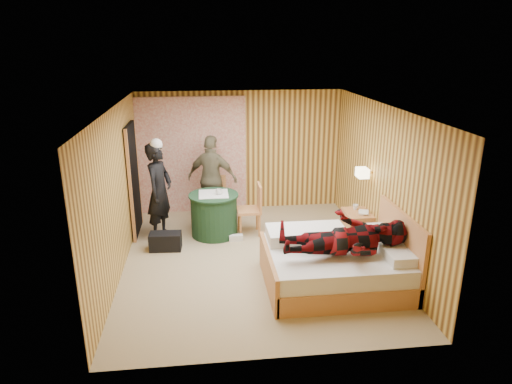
{
  "coord_description": "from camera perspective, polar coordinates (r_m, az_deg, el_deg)",
  "views": [
    {
      "loc": [
        -0.76,
        -6.79,
        3.44
      ],
      "look_at": [
        0.08,
        0.37,
        1.05
      ],
      "focal_mm": 32.0,
      "sensor_mm": 36.0,
      "label": 1
    }
  ],
  "objects": [
    {
      "name": "doorway",
      "position": [
        8.64,
        -15.06,
        1.46
      ],
      "size": [
        0.06,
        0.9,
        2.05
      ],
      "primitive_type": "cube",
      "color": "black",
      "rests_on": "floor"
    },
    {
      "name": "book_lower",
      "position": [
        8.14,
        12.72,
        -2.53
      ],
      "size": [
        0.22,
        0.26,
        0.02
      ],
      "primitive_type": "imported",
      "rotation": [
        0.0,
        0.0,
        -0.26
      ],
      "color": "silver",
      "rests_on": "nightstand"
    },
    {
      "name": "curtain",
      "position": [
        9.49,
        -7.96,
        4.52
      ],
      "size": [
        2.2,
        0.08,
        2.4
      ],
      "primitive_type": "cube",
      "color": "beige",
      "rests_on": "floor"
    },
    {
      "name": "nightstand",
      "position": [
        8.29,
        12.47,
        -4.32
      ],
      "size": [
        0.45,
        0.61,
        0.59
      ],
      "color": "tan",
      "rests_on": "floor"
    },
    {
      "name": "bed",
      "position": [
        6.91,
        10.05,
        -8.85
      ],
      "size": [
        2.02,
        1.59,
        1.1
      ],
      "color": "tan",
      "rests_on": "floor"
    },
    {
      "name": "floor",
      "position": [
        7.65,
        -0.25,
        -8.38
      ],
      "size": [
        4.2,
        5.0,
        0.01
      ],
      "primitive_type": "cube",
      "color": "tan",
      "rests_on": "ground"
    },
    {
      "name": "ceiling",
      "position": [
        6.9,
        -0.28,
        10.51
      ],
      "size": [
        4.2,
        5.0,
        0.01
      ],
      "primitive_type": "cube",
      "color": "white",
      "rests_on": "wall_back"
    },
    {
      "name": "book_upper",
      "position": [
        8.13,
        12.73,
        -2.4
      ],
      "size": [
        0.24,
        0.27,
        0.02
      ],
      "primitive_type": "imported",
      "rotation": [
        0.0,
        0.0,
        -0.39
      ],
      "color": "silver",
      "rests_on": "nightstand"
    },
    {
      "name": "woman_standing",
      "position": [
        8.33,
        -11.99,
        0.06
      ],
      "size": [
        0.63,
        0.76,
        1.77
      ],
      "primitive_type": "imported",
      "rotation": [
        0.0,
        0.0,
        1.19
      ],
      "color": "black",
      "rests_on": "floor"
    },
    {
      "name": "wall_lamp",
      "position": [
        8.01,
        13.17,
        2.36
      ],
      "size": [
        0.26,
        0.24,
        0.16
      ],
      "color": "gold",
      "rests_on": "wall_right"
    },
    {
      "name": "cup_table",
      "position": [
        8.25,
        -4.64,
        0.03
      ],
      "size": [
        0.15,
        0.15,
        0.1
      ],
      "primitive_type": "imported",
      "rotation": [
        0.0,
        0.0,
        0.31
      ],
      "color": "silver",
      "rests_on": "round_table"
    },
    {
      "name": "man_at_table",
      "position": [
        9.02,
        -5.49,
        1.66
      ],
      "size": [
        1.09,
        0.76,
        1.72
      ],
      "primitive_type": "imported",
      "rotation": [
        0.0,
        0.0,
        2.77
      ],
      "color": "brown",
      "rests_on": "floor"
    },
    {
      "name": "sneaker_right",
      "position": [
        8.3,
        -2.53,
        -5.73
      ],
      "size": [
        0.25,
        0.11,
        0.11
      ],
      "primitive_type": "cube",
      "rotation": [
        0.0,
        0.0,
        0.04
      ],
      "color": "silver",
      "rests_on": "floor"
    },
    {
      "name": "round_table",
      "position": [
        8.45,
        -5.26,
        -2.78
      ],
      "size": [
        0.91,
        0.91,
        0.81
      ],
      "color": "#1B3B25",
      "rests_on": "floor"
    },
    {
      "name": "sneaker_left",
      "position": [
        8.77,
        -7.01,
        -4.45
      ],
      "size": [
        0.3,
        0.19,
        0.13
      ],
      "primitive_type": "cube",
      "rotation": [
        0.0,
        0.0,
        0.3
      ],
      "color": "silver",
      "rests_on": "floor"
    },
    {
      "name": "wall_right",
      "position": [
        7.69,
        15.49,
        1.11
      ],
      "size": [
        0.02,
        5.0,
        2.5
      ],
      "primitive_type": "cube",
      "color": "#EAC259",
      "rests_on": "floor"
    },
    {
      "name": "chair_near",
      "position": [
        8.41,
        -0.33,
        -1.69
      ],
      "size": [
        0.44,
        0.44,
        0.96
      ],
      "rotation": [
        0.0,
        0.0,
        -1.56
      ],
      "color": "tan",
      "rests_on": "floor"
    },
    {
      "name": "duffel_bag",
      "position": [
        8.07,
        -11.25,
        -6.07
      ],
      "size": [
        0.56,
        0.32,
        0.31
      ],
      "primitive_type": "cube",
      "rotation": [
        0.0,
        0.0,
        -0.06
      ],
      "color": "black",
      "rests_on": "floor"
    },
    {
      "name": "man_on_bed",
      "position": [
        6.44,
        11.16,
        -4.51
      ],
      "size": [
        0.86,
        0.67,
        1.77
      ],
      "primitive_type": "imported",
      "rotation": [
        0.0,
        1.57,
        0.0
      ],
      "color": "#65090C",
      "rests_on": "bed"
    },
    {
      "name": "wall_left",
      "position": [
        7.26,
        -16.98,
        -0.05
      ],
      "size": [
        0.02,
        5.0,
        2.5
      ],
      "primitive_type": "cube",
      "color": "#EAC259",
      "rests_on": "floor"
    },
    {
      "name": "chair_far",
      "position": [
        9.07,
        -5.25,
        -0.38
      ],
      "size": [
        0.53,
        0.53,
        0.93
      ],
      "rotation": [
        0.0,
        0.0,
        -0.34
      ],
      "color": "tan",
      "rests_on": "floor"
    },
    {
      "name": "cup_nightstand",
      "position": [
        8.29,
        12.34,
        -1.86
      ],
      "size": [
        0.13,
        0.13,
        0.09
      ],
      "primitive_type": "imported",
      "rotation": [
        0.0,
        0.0,
        -0.38
      ],
      "color": "silver",
      "rests_on": "nightstand"
    },
    {
      "name": "wall_back",
      "position": [
        9.57,
        -1.95,
        5.12
      ],
      "size": [
        4.2,
        0.02,
        2.5
      ],
      "primitive_type": "cube",
      "color": "#EAC259",
      "rests_on": "floor"
    }
  ]
}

